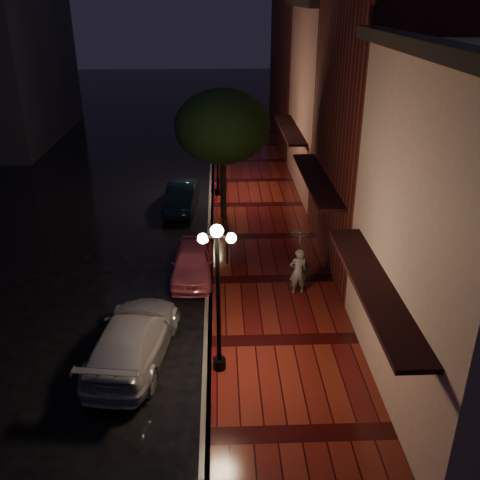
% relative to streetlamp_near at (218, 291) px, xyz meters
% --- Properties ---
extents(ground, '(120.00, 120.00, 0.00)m').
position_rel_streetlamp_near_xyz_m(ground, '(-0.35, 5.00, -2.60)').
color(ground, black).
rests_on(ground, ground).
extents(sidewalk, '(4.50, 60.00, 0.15)m').
position_rel_streetlamp_near_xyz_m(sidewalk, '(1.90, 5.00, -2.53)').
color(sidewalk, '#420C0B').
rests_on(sidewalk, ground).
extents(curb, '(0.25, 60.00, 0.15)m').
position_rel_streetlamp_near_xyz_m(curb, '(-0.35, 5.00, -2.53)').
color(curb, '#595451').
rests_on(curb, ground).
extents(storefront_mid, '(5.00, 8.00, 11.00)m').
position_rel_streetlamp_near_xyz_m(storefront_mid, '(6.65, 7.00, 2.90)').
color(storefront_mid, '#511914').
rests_on(storefront_mid, ground).
extents(storefront_far, '(5.00, 8.00, 9.00)m').
position_rel_streetlamp_near_xyz_m(storefront_far, '(6.65, 15.00, 1.90)').
color(storefront_far, '#8C5951').
rests_on(storefront_far, ground).
extents(storefront_extra, '(5.00, 12.00, 10.00)m').
position_rel_streetlamp_near_xyz_m(storefront_extra, '(6.65, 25.00, 2.40)').
color(storefront_extra, '#511914').
rests_on(storefront_extra, ground).
extents(streetlamp_near, '(0.96, 0.36, 4.31)m').
position_rel_streetlamp_near_xyz_m(streetlamp_near, '(0.00, 0.00, 0.00)').
color(streetlamp_near, black).
rests_on(streetlamp_near, sidewalk).
extents(streetlamp_far, '(0.96, 0.36, 4.31)m').
position_rel_streetlamp_near_xyz_m(streetlamp_far, '(0.00, 14.00, 0.00)').
color(streetlamp_far, black).
rests_on(streetlamp_far, sidewalk).
extents(street_tree, '(4.16, 4.16, 5.80)m').
position_rel_streetlamp_near_xyz_m(street_tree, '(0.26, 10.99, 1.64)').
color(street_tree, black).
rests_on(street_tree, sidewalk).
extents(pink_car, '(1.53, 3.70, 1.25)m').
position_rel_streetlamp_near_xyz_m(pink_car, '(-0.95, 5.53, -1.97)').
color(pink_car, '#C25063').
rests_on(pink_car, ground).
extents(navy_car, '(1.65, 3.98, 1.28)m').
position_rel_streetlamp_near_xyz_m(navy_car, '(-1.77, 12.41, -1.96)').
color(navy_car, black).
rests_on(navy_car, ground).
extents(silver_car, '(2.58, 5.01, 1.39)m').
position_rel_streetlamp_near_xyz_m(silver_car, '(-2.44, 0.72, -1.90)').
color(silver_car, '#A6A5AC').
rests_on(silver_car, ground).
extents(woman_with_umbrella, '(0.96, 0.98, 2.31)m').
position_rel_streetlamp_near_xyz_m(woman_with_umbrella, '(2.71, 3.98, -0.92)').
color(woman_with_umbrella, silver).
rests_on(woman_with_umbrella, sidewalk).
extents(parking_meter, '(0.15, 0.13, 1.41)m').
position_rel_streetlamp_near_xyz_m(parking_meter, '(0.33, 6.28, -1.59)').
color(parking_meter, black).
rests_on(parking_meter, sidewalk).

